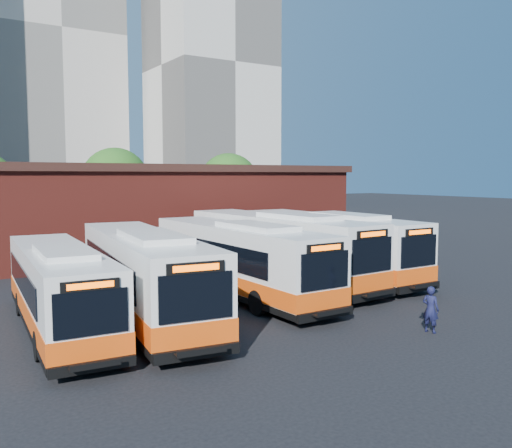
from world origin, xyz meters
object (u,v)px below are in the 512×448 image
bus_east (329,247)px  transit_worker (431,309)px  bus_west (144,278)px  bus_mideast (278,251)px  bus_farwest (59,292)px  bus_midwest (239,262)px

bus_east → transit_worker: (-3.97, -10.49, -0.80)m
bus_west → bus_mideast: 9.17m
bus_mideast → transit_worker: bearing=-96.2°
bus_farwest → bus_midwest: (8.43, 1.47, 0.16)m
bus_west → bus_mideast: bus_mideast is taller
bus_mideast → bus_farwest: bearing=-168.3°
bus_farwest → bus_mideast: bus_mideast is taller
bus_farwest → bus_west: bus_west is taller
transit_worker → bus_mideast: bearing=-17.4°
bus_midwest → transit_worker: bearing=-73.2°
bus_west → bus_east: (12.02, 3.09, 0.04)m
bus_west → bus_midwest: (5.20, 1.47, -0.01)m
bus_mideast → bus_east: 3.41m
bus_midwest → bus_east: 7.01m
bus_farwest → bus_east: bus_east is taller
bus_east → transit_worker: bearing=-111.1°
bus_midwest → bus_farwest: bearing=-171.2°
bus_west → bus_east: bus_east is taller
bus_east → bus_farwest: bearing=-168.9°
bus_midwest → transit_worker: (2.85, -8.87, -0.76)m
bus_east → transit_worker: size_ratio=7.88×
bus_midwest → transit_worker: bus_midwest is taller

